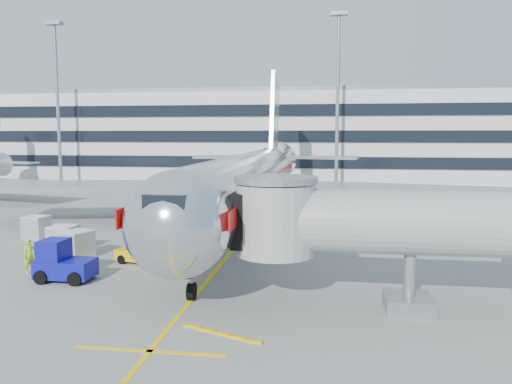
# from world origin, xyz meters

# --- Properties ---
(ground) EXTENTS (180.00, 180.00, 0.00)m
(ground) POSITION_xyz_m (0.00, 0.00, 0.00)
(ground) COLOR gray
(ground) RESTS_ON ground
(lead_in_line) EXTENTS (0.25, 70.00, 0.01)m
(lead_in_line) POSITION_xyz_m (0.00, 10.00, 0.01)
(lead_in_line) COLOR yellow
(lead_in_line) RESTS_ON ground
(stop_bar) EXTENTS (6.00, 0.25, 0.01)m
(stop_bar) POSITION_xyz_m (0.00, -14.00, 0.01)
(stop_bar) COLOR yellow
(stop_bar) RESTS_ON ground
(main_jet) EXTENTS (50.95, 48.70, 16.06)m
(main_jet) POSITION_xyz_m (0.00, 11.72, 4.23)
(main_jet) COLOR silver
(main_jet) RESTS_ON ground
(jet_bridge) EXTENTS (17.80, 4.50, 7.00)m
(jet_bridge) POSITION_xyz_m (12.18, -8.00, 3.87)
(jet_bridge) COLOR silver
(jet_bridge) RESTS_ON ground
(terminal) EXTENTS (150.00, 24.25, 15.60)m
(terminal) POSITION_xyz_m (0.00, 57.95, 7.80)
(terminal) COLOR silver
(terminal) RESTS_ON ground
(light_mast_west) EXTENTS (2.40, 1.20, 25.45)m
(light_mast_west) POSITION_xyz_m (-35.00, 42.00, 14.88)
(light_mast_west) COLOR gray
(light_mast_west) RESTS_ON ground
(light_mast_centre) EXTENTS (2.40, 1.20, 25.45)m
(light_mast_centre) POSITION_xyz_m (8.00, 42.00, 14.88)
(light_mast_centre) COLOR gray
(light_mast_centre) RESTS_ON ground
(belt_loader) EXTENTS (4.65, 2.54, 2.17)m
(belt_loader) POSITION_xyz_m (-4.62, -1.46, 0.62)
(belt_loader) COLOR #DDB709
(belt_loader) RESTS_ON ground
(baggage_tug) EXTENTS (3.16, 2.05, 2.35)m
(baggage_tug) POSITION_xyz_m (-8.15, -5.74, 1.02)
(baggage_tug) COLOR #0D0D91
(baggage_tug) RESTS_ON ground
(cargo_container_left) EXTENTS (1.76, 1.76, 1.85)m
(cargo_container_left) POSITION_xyz_m (-11.76, 0.89, 0.93)
(cargo_container_left) COLOR silver
(cargo_container_left) RESTS_ON ground
(cargo_container_right) EXTENTS (1.81, 1.81, 1.76)m
(cargo_container_right) POSITION_xyz_m (-16.36, 5.00, 0.89)
(cargo_container_right) COLOR silver
(cargo_container_right) RESTS_ON ground
(cargo_container_front) EXTENTS (2.27, 2.27, 1.83)m
(cargo_container_front) POSITION_xyz_m (-9.92, -0.67, 0.92)
(cargo_container_front) COLOR silver
(cargo_container_front) RESTS_ON ground
(ramp_worker) EXTENTS (0.77, 0.88, 2.04)m
(ramp_worker) POSITION_xyz_m (-10.94, -4.47, 1.02)
(ramp_worker) COLOR #A2E418
(ramp_worker) RESTS_ON ground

